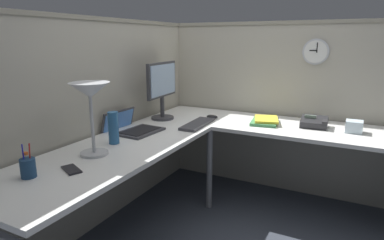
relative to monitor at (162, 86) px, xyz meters
The scene contains 16 objects.
ground_plane 1.22m from the monitor, 107.13° to the right, with size 6.80×6.80×0.00m, color #383D47.
cubicle_wall_back 0.65m from the monitor, 157.55° to the left, with size 2.57×0.12×1.58m.
cubicle_wall_right 1.15m from the monitor, 53.28° to the right, with size 0.12×2.37×1.58m.
desk 0.86m from the monitor, 116.53° to the right, with size 2.35×2.15×0.73m.
monitor is the anchor object (origin of this frame).
laptop 0.53m from the monitor, behind, with size 0.36×0.40×0.22m.
keyboard 0.48m from the monitor, 99.72° to the right, with size 0.43×0.14×0.02m, color #38383D.
computer_mouse 0.52m from the monitor, 61.66° to the right, with size 0.06×0.10×0.03m, color black.
desk_lamp_dome 1.00m from the monitor, behind, with size 0.24×0.24×0.44m.
pen_cup 1.43m from the monitor, behind, with size 0.08×0.08×0.18m.
cell_phone 1.29m from the monitor, behind, with size 0.07×0.14×0.01m, color black.
thermos_flask 0.79m from the monitor, behind, with size 0.07×0.07×0.22m, color #26598C.
office_phone 1.31m from the monitor, 75.87° to the right, with size 0.20×0.21×0.11m.
book_stack 0.94m from the monitor, 73.13° to the right, with size 0.32×0.26×0.04m.
tissue_box 1.58m from the monitor, 79.29° to the right, with size 0.12×0.12×0.09m, color silver.
wall_clock 1.36m from the monitor, 62.06° to the right, with size 0.04×0.22×0.22m.
Camera 1 is at (-2.24, -0.90, 1.42)m, focal length 30.91 mm.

